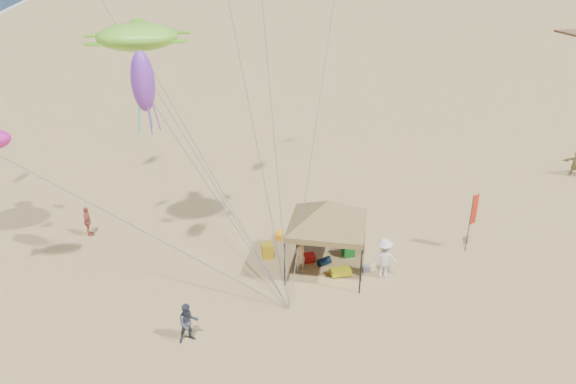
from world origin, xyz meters
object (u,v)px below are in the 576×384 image
(canopy_tent, at_px, (328,203))
(beach_cart, at_px, (341,272))
(feather_flag, at_px, (473,213))
(person_near_c, at_px, (384,259))
(cooler_red, at_px, (309,258))
(chair_yellow, at_px, (267,250))
(person_near_a, at_px, (300,255))
(person_far_c, at_px, (576,163))
(chair_green, at_px, (348,249))
(cooler_blue, at_px, (359,223))
(person_near_b, at_px, (188,323))
(person_far_a, at_px, (88,221))

(canopy_tent, distance_m, beach_cart, 3.19)
(feather_flag, bearing_deg, person_near_c, -165.26)
(cooler_red, bearing_deg, chair_yellow, 156.28)
(chair_yellow, bearing_deg, person_near_a, -49.18)
(canopy_tent, height_order, chair_yellow, canopy_tent)
(cooler_red, distance_m, beach_cart, 1.79)
(feather_flag, relative_size, person_far_c, 1.76)
(cooler_red, distance_m, chair_green, 1.93)
(person_near_c, bearing_deg, person_far_c, -138.25)
(cooler_red, bearing_deg, person_near_a, -133.34)
(cooler_blue, relative_size, chair_yellow, 0.77)
(chair_green, bearing_deg, chair_yellow, 169.80)
(chair_yellow, distance_m, person_near_c, 5.40)
(cooler_blue, distance_m, person_near_b, 11.42)
(person_far_c, bearing_deg, person_far_a, -127.23)
(chair_yellow, relative_size, person_far_a, 0.45)
(cooler_red, height_order, person_near_c, person_near_c)
(feather_flag, xyz_separation_m, person_far_a, (-17.72, 5.38, -1.20))
(cooler_blue, distance_m, person_far_a, 13.62)
(cooler_blue, distance_m, chair_yellow, 5.48)
(cooler_red, bearing_deg, canopy_tent, -53.42)
(cooler_blue, distance_m, beach_cart, 4.68)
(chair_yellow, bearing_deg, person_far_c, 14.53)
(person_far_a, bearing_deg, cooler_red, -122.69)
(canopy_tent, relative_size, chair_green, 8.47)
(chair_yellow, distance_m, person_near_b, 6.42)
(person_near_c, xyz_separation_m, person_far_c, (15.78, 8.00, -0.10))
(cooler_red, height_order, person_near_b, person_near_b)
(person_near_c, distance_m, person_far_a, 14.55)
(person_far_c, bearing_deg, chair_green, -110.31)
(cooler_blue, xyz_separation_m, person_near_c, (-0.52, -4.60, 0.75))
(feather_flag, relative_size, person_near_a, 1.84)
(cooler_blue, distance_m, person_near_c, 4.69)
(cooler_blue, distance_m, person_near_a, 5.17)
(chair_green, relative_size, chair_yellow, 1.00)
(feather_flag, bearing_deg, person_far_c, 31.53)
(beach_cart, height_order, person_far_c, person_far_c)
(person_near_c, height_order, person_far_a, person_near_c)
(canopy_tent, relative_size, chair_yellow, 8.47)
(cooler_red, xyz_separation_m, person_far_a, (-10.10, 4.71, 0.59))
(beach_cart, distance_m, person_near_c, 1.97)
(chair_yellow, bearing_deg, chair_green, -10.20)
(person_near_b, height_order, person_near_c, person_near_c)
(person_near_a, bearing_deg, cooler_blue, -164.55)
(feather_flag, relative_size, beach_cart, 3.29)
(person_far_a, bearing_deg, beach_cart, -126.41)
(person_near_b, xyz_separation_m, person_near_c, (8.50, 2.39, 0.14))
(chair_yellow, bearing_deg, cooler_blue, 20.16)
(feather_flag, bearing_deg, chair_yellow, 171.21)
(cooler_blue, bearing_deg, chair_yellow, -159.84)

